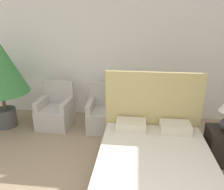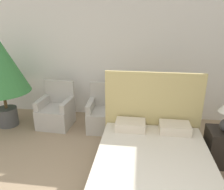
% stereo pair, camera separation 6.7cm
% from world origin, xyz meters
% --- Properties ---
extents(wall_back, '(10.00, 0.06, 2.90)m').
position_xyz_m(wall_back, '(0.00, 3.67, 1.45)').
color(wall_back, white).
rests_on(wall_back, ground_plane).
extents(bed, '(1.54, 2.23, 1.36)m').
position_xyz_m(bed, '(0.62, 1.31, 0.28)').
color(bed, brown).
rests_on(bed, ground_plane).
extents(armchair_near_window_left, '(0.68, 0.65, 0.91)m').
position_xyz_m(armchair_near_window_left, '(-1.30, 2.94, 0.28)').
color(armchair_near_window_left, '#B7B2A8').
rests_on(armchair_near_window_left, ground_plane).
extents(armchair_near_window_right, '(0.67, 0.64, 0.91)m').
position_xyz_m(armchair_near_window_right, '(-0.29, 2.94, 0.28)').
color(armchair_near_window_right, '#B7B2A8').
rests_on(armchair_near_window_right, ground_plane).
extents(nightstand, '(0.48, 0.42, 0.57)m').
position_xyz_m(nightstand, '(1.70, 2.08, 0.28)').
color(nightstand, black).
rests_on(nightstand, ground_plane).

